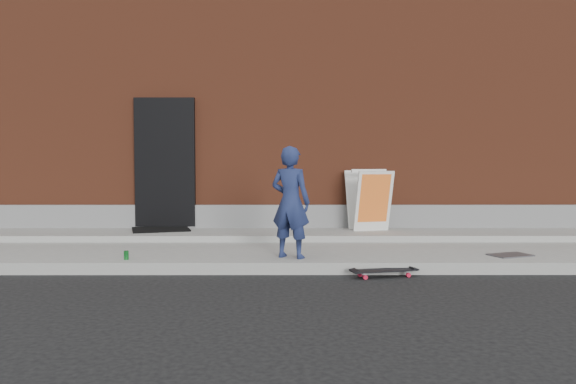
{
  "coord_description": "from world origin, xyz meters",
  "views": [
    {
      "loc": [
        -0.47,
        -6.89,
        1.39
      ],
      "look_at": [
        -0.45,
        0.8,
        0.99
      ],
      "focal_mm": 35.0,
      "sensor_mm": 36.0,
      "label": 1
    }
  ],
  "objects_px": {
    "child": "(290,202)",
    "skateboard": "(384,271)",
    "pizza_sign": "(369,200)",
    "soda_can": "(126,255)"
  },
  "relations": [
    {
      "from": "pizza_sign",
      "to": "soda_can",
      "type": "height_order",
      "value": "pizza_sign"
    },
    {
      "from": "child",
      "to": "pizza_sign",
      "type": "relative_size",
      "value": 1.41
    },
    {
      "from": "child",
      "to": "pizza_sign",
      "type": "bearing_deg",
      "value": -96.82
    },
    {
      "from": "child",
      "to": "skateboard",
      "type": "distance_m",
      "value": 1.49
    },
    {
      "from": "child",
      "to": "skateboard",
      "type": "xyz_separation_m",
      "value": [
        1.14,
        -0.51,
        -0.8
      ]
    },
    {
      "from": "child",
      "to": "skateboard",
      "type": "relative_size",
      "value": 1.75
    },
    {
      "from": "skateboard",
      "to": "pizza_sign",
      "type": "xyz_separation_m",
      "value": [
        0.21,
        2.7,
        0.69
      ]
    },
    {
      "from": "skateboard",
      "to": "soda_can",
      "type": "xyz_separation_m",
      "value": [
        -3.25,
        0.37,
        0.13
      ]
    },
    {
      "from": "child",
      "to": "skateboard",
      "type": "height_order",
      "value": "child"
    },
    {
      "from": "child",
      "to": "skateboard",
      "type": "bearing_deg",
      "value": -179.33
    }
  ]
}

